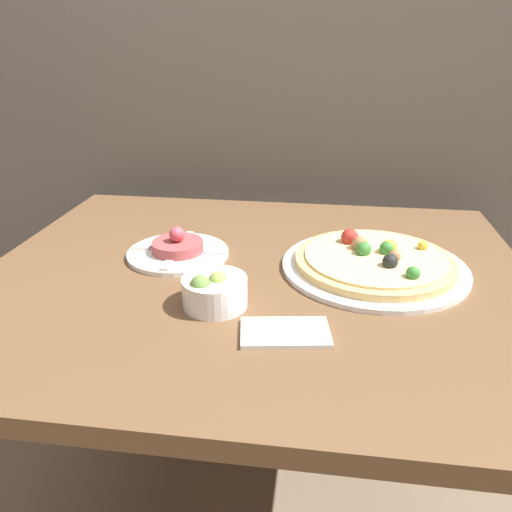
# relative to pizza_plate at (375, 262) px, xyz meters

# --- Properties ---
(dining_table) EXTENTS (1.07, 0.89, 0.75)m
(dining_table) POSITION_rel_pizza_plate_xyz_m (-0.23, -0.04, -0.12)
(dining_table) COLOR brown
(dining_table) RESTS_ON ground_plane
(pizza_plate) EXTENTS (0.36, 0.36, 0.06)m
(pizza_plate) POSITION_rel_pizza_plate_xyz_m (0.00, 0.00, 0.00)
(pizza_plate) COLOR white
(pizza_plate) RESTS_ON dining_table
(tartare_plate) EXTENTS (0.21, 0.21, 0.06)m
(tartare_plate) POSITION_rel_pizza_plate_xyz_m (-0.40, 0.01, -0.00)
(tartare_plate) COLOR white
(tartare_plate) RESTS_ON dining_table
(small_bowl) EXTENTS (0.11, 0.11, 0.07)m
(small_bowl) POSITION_rel_pizza_plate_xyz_m (-0.28, -0.19, 0.01)
(small_bowl) COLOR white
(small_bowl) RESTS_ON dining_table
(napkin) EXTENTS (0.15, 0.10, 0.01)m
(napkin) POSITION_rel_pizza_plate_xyz_m (-0.15, -0.26, -0.01)
(napkin) COLOR white
(napkin) RESTS_ON dining_table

